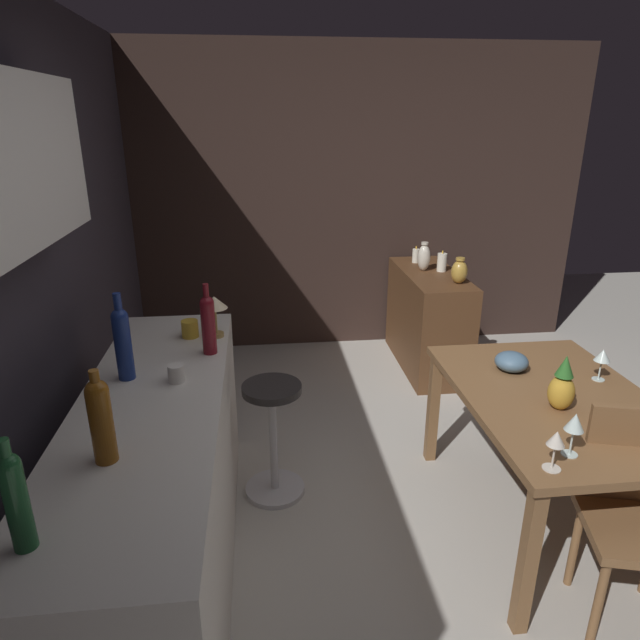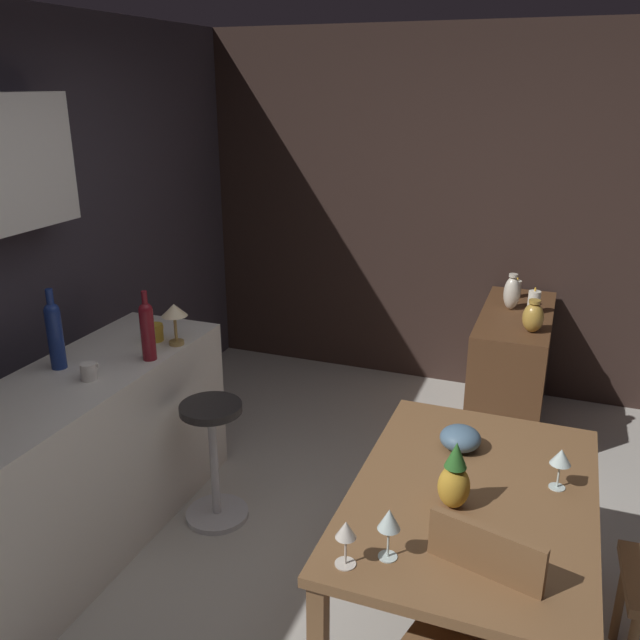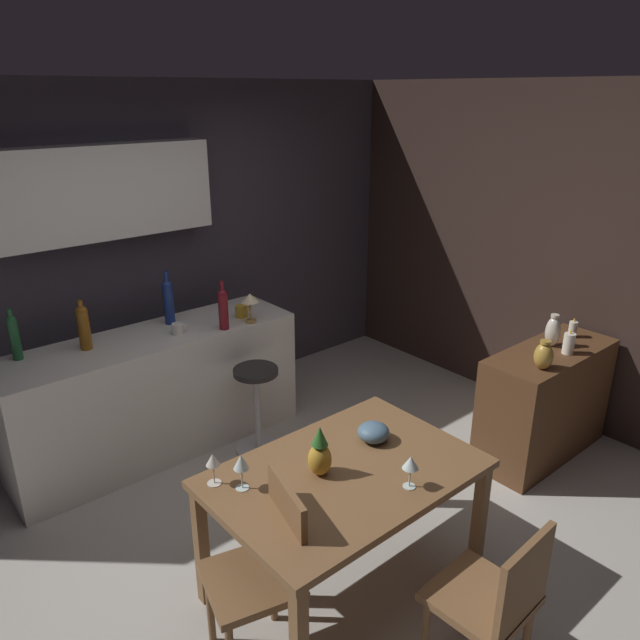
{
  "view_description": "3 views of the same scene",
  "coord_description": "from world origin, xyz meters",
  "px_view_note": "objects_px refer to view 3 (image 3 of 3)",
  "views": [
    {
      "loc": [
        -2.3,
        1.0,
        2.01
      ],
      "look_at": [
        0.47,
        0.68,
        0.98
      ],
      "focal_mm": 30.97,
      "sensor_mm": 36.0,
      "label": 1
    },
    {
      "loc": [
        -2.3,
        -0.63,
        2.21
      ],
      "look_at": [
        0.84,
        0.56,
        1.01
      ],
      "focal_mm": 37.3,
      "sensor_mm": 36.0,
      "label": 2
    },
    {
      "loc": [
        -1.8,
        -2.26,
        2.52
      ],
      "look_at": [
        0.71,
        0.71,
        1.02
      ],
      "focal_mm": 33.77,
      "sensor_mm": 36.0,
      "label": 3
    }
  ],
  "objects_px": {
    "fruit_bowl": "(373,432)",
    "vase_brass": "(544,356)",
    "cup_mustard": "(242,311)",
    "counter_lamp": "(250,300)",
    "chair_by_doorway": "(494,600)",
    "wine_bottle_green": "(14,336)",
    "wine_bottle_ruby": "(223,307)",
    "vase_ceramic_ivory": "(553,331)",
    "sideboard_cabinet": "(544,402)",
    "dining_table": "(345,484)",
    "pineapple_centerpiece": "(320,454)",
    "cup_white": "(178,329)",
    "wine_glass_right": "(241,463)",
    "wine_bottle_amber": "(83,325)",
    "chair_near_window": "(265,567)",
    "wine_glass_center": "(213,461)",
    "bar_stool": "(257,408)",
    "pillar_candle_short": "(569,344)",
    "wine_glass_left": "(411,463)",
    "wine_bottle_cobalt": "(168,300)",
    "pillar_candle_tall": "(573,329)"
  },
  "relations": [
    {
      "from": "dining_table",
      "to": "chair_near_window",
      "type": "bearing_deg",
      "value": -173.0
    },
    {
      "from": "sideboard_cabinet",
      "to": "pillar_candle_short",
      "type": "distance_m",
      "value": 0.49
    },
    {
      "from": "cup_white",
      "to": "pillar_candle_short",
      "type": "distance_m",
      "value": 2.71
    },
    {
      "from": "wine_glass_left",
      "to": "wine_glass_right",
      "type": "bearing_deg",
      "value": 140.62
    },
    {
      "from": "fruit_bowl",
      "to": "vase_brass",
      "type": "relative_size",
      "value": 0.88
    },
    {
      "from": "chair_by_doorway",
      "to": "wine_bottle_green",
      "type": "distance_m",
      "value": 3.15
    },
    {
      "from": "sideboard_cabinet",
      "to": "wine_bottle_green",
      "type": "bearing_deg",
      "value": 144.85
    },
    {
      "from": "wine_glass_right",
      "to": "wine_bottle_green",
      "type": "relative_size",
      "value": 0.54
    },
    {
      "from": "wine_glass_left",
      "to": "vase_brass",
      "type": "xyz_separation_m",
      "value": [
        1.51,
        0.21,
        0.04
      ]
    },
    {
      "from": "wine_glass_center",
      "to": "wine_bottle_amber",
      "type": "height_order",
      "value": "wine_bottle_amber"
    },
    {
      "from": "wine_glass_left",
      "to": "wine_bottle_amber",
      "type": "relative_size",
      "value": 0.49
    },
    {
      "from": "wine_bottle_ruby",
      "to": "vase_ceramic_ivory",
      "type": "height_order",
      "value": "wine_bottle_ruby"
    },
    {
      "from": "chair_by_doorway",
      "to": "wine_bottle_green",
      "type": "height_order",
      "value": "wine_bottle_green"
    },
    {
      "from": "pineapple_centerpiece",
      "to": "cup_white",
      "type": "relative_size",
      "value": 2.44
    },
    {
      "from": "wine_glass_center",
      "to": "wine_bottle_green",
      "type": "bearing_deg",
      "value": 102.44
    },
    {
      "from": "cup_mustard",
      "to": "counter_lamp",
      "type": "relative_size",
      "value": 0.55
    },
    {
      "from": "wine_glass_center",
      "to": "bar_stool",
      "type": "bearing_deg",
      "value": 47.53
    },
    {
      "from": "wine_bottle_cobalt",
      "to": "vase_ceramic_ivory",
      "type": "bearing_deg",
      "value": -45.15
    },
    {
      "from": "wine_bottle_amber",
      "to": "cup_white",
      "type": "distance_m",
      "value": 0.62
    },
    {
      "from": "sideboard_cabinet",
      "to": "vase_brass",
      "type": "relative_size",
      "value": 5.55
    },
    {
      "from": "dining_table",
      "to": "wine_bottle_ruby",
      "type": "relative_size",
      "value": 3.72
    },
    {
      "from": "cup_mustard",
      "to": "pillar_candle_tall",
      "type": "distance_m",
      "value": 2.45
    },
    {
      "from": "wine_bottle_cobalt",
      "to": "cup_white",
      "type": "xyz_separation_m",
      "value": [
        -0.06,
        -0.23,
        -0.14
      ]
    },
    {
      "from": "dining_table",
      "to": "wine_glass_left",
      "type": "relative_size",
      "value": 7.91
    },
    {
      "from": "cup_white",
      "to": "counter_lamp",
      "type": "relative_size",
      "value": 0.48
    },
    {
      "from": "wine_glass_center",
      "to": "vase_ceramic_ivory",
      "type": "distance_m",
      "value": 2.61
    },
    {
      "from": "dining_table",
      "to": "wine_bottle_ruby",
      "type": "height_order",
      "value": "wine_bottle_ruby"
    },
    {
      "from": "wine_bottle_cobalt",
      "to": "wine_bottle_green",
      "type": "bearing_deg",
      "value": 177.03
    },
    {
      "from": "pineapple_centerpiece",
      "to": "pillar_candle_tall",
      "type": "height_order",
      "value": "pineapple_centerpiece"
    },
    {
      "from": "wine_glass_center",
      "to": "wine_bottle_cobalt",
      "type": "bearing_deg",
      "value": 68.89
    },
    {
      "from": "cup_mustard",
      "to": "counter_lamp",
      "type": "xyz_separation_m",
      "value": [
        -0.01,
        -0.14,
        0.13
      ]
    },
    {
      "from": "chair_by_doorway",
      "to": "vase_ceramic_ivory",
      "type": "relative_size",
      "value": 3.62
    },
    {
      "from": "cup_white",
      "to": "pillar_candle_short",
      "type": "relative_size",
      "value": 0.63
    },
    {
      "from": "dining_table",
      "to": "vase_brass",
      "type": "relative_size",
      "value": 6.73
    },
    {
      "from": "counter_lamp",
      "to": "vase_ceramic_ivory",
      "type": "relative_size",
      "value": 0.95
    },
    {
      "from": "sideboard_cabinet",
      "to": "wine_bottle_amber",
      "type": "height_order",
      "value": "wine_bottle_amber"
    },
    {
      "from": "cup_mustard",
      "to": "wine_glass_center",
      "type": "bearing_deg",
      "value": -127.66
    },
    {
      "from": "chair_near_window",
      "to": "wine_bottle_ruby",
      "type": "bearing_deg",
      "value": 62.83
    },
    {
      "from": "sideboard_cabinet",
      "to": "wine_glass_right",
      "type": "bearing_deg",
      "value": 175.66
    },
    {
      "from": "pillar_candle_tall",
      "to": "fruit_bowl",
      "type": "bearing_deg",
      "value": 178.82
    },
    {
      "from": "dining_table",
      "to": "sideboard_cabinet",
      "type": "height_order",
      "value": "sideboard_cabinet"
    },
    {
      "from": "chair_near_window",
      "to": "pineapple_centerpiece",
      "type": "relative_size",
      "value": 3.42
    },
    {
      "from": "vase_brass",
      "to": "chair_by_doorway",
      "type": "bearing_deg",
      "value": -154.31
    },
    {
      "from": "wine_glass_center",
      "to": "wine_bottle_green",
      "type": "distance_m",
      "value": 1.8
    },
    {
      "from": "chair_by_doorway",
      "to": "cup_white",
      "type": "bearing_deg",
      "value": 91.35
    },
    {
      "from": "wine_glass_left",
      "to": "wine_bottle_cobalt",
      "type": "bearing_deg",
      "value": 91.08
    },
    {
      "from": "wine_bottle_ruby",
      "to": "cup_mustard",
      "type": "height_order",
      "value": "wine_bottle_ruby"
    },
    {
      "from": "bar_stool",
      "to": "wine_bottle_amber",
      "type": "xyz_separation_m",
      "value": [
        -0.95,
        0.59,
        0.71
      ]
    },
    {
      "from": "wine_glass_left",
      "to": "vase_ceramic_ivory",
      "type": "bearing_deg",
      "value": 11.02
    },
    {
      "from": "wine_bottle_green",
      "to": "chair_by_doorway",
      "type": "bearing_deg",
      "value": -70.26
    }
  ]
}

